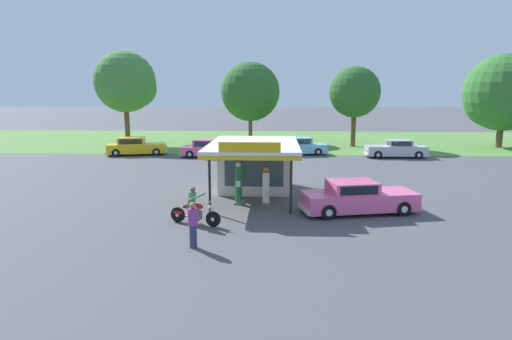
{
  "coord_description": "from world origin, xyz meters",
  "views": [
    {
      "loc": [
        1.54,
        -19.91,
        5.35
      ],
      "look_at": [
        0.51,
        2.45,
        1.4
      ],
      "focal_mm": 30.69,
      "sensor_mm": 36.0,
      "label": 1
    }
  ],
  "objects_px": {
    "featured_classic_sedan": "(358,198)",
    "parked_car_second_row_spare": "(136,147)",
    "gas_pump_offside": "(266,187)",
    "parked_car_back_row_centre": "(296,147)",
    "bystander_strolling_foreground": "(227,155)",
    "gas_pump_nearside": "(238,185)",
    "parked_car_back_row_centre_right": "(211,149)",
    "motorcycle_with_rider": "(194,209)",
    "parked_car_back_row_centre_left": "(396,149)",
    "bystander_leaning_by_kiosk": "(193,224)"
  },
  "relations": [
    {
      "from": "featured_classic_sedan",
      "to": "parked_car_back_row_centre_right",
      "type": "relative_size",
      "value": 1.02
    },
    {
      "from": "gas_pump_offside",
      "to": "featured_classic_sedan",
      "type": "bearing_deg",
      "value": -17.42
    },
    {
      "from": "parked_car_second_row_spare",
      "to": "parked_car_back_row_centre_right",
      "type": "bearing_deg",
      "value": -9.33
    },
    {
      "from": "gas_pump_nearside",
      "to": "gas_pump_offside",
      "type": "relative_size",
      "value": 1.12
    },
    {
      "from": "bystander_leaning_by_kiosk",
      "to": "bystander_strolling_foreground",
      "type": "height_order",
      "value": "bystander_leaning_by_kiosk"
    },
    {
      "from": "parked_car_back_row_centre_left",
      "to": "parked_car_back_row_centre_right",
      "type": "xyz_separation_m",
      "value": [
        -15.54,
        -0.57,
        -0.0
      ]
    },
    {
      "from": "parked_car_back_row_centre",
      "to": "parked_car_back_row_centre_right",
      "type": "xyz_separation_m",
      "value": [
        -7.24,
        -1.84,
        -0.0
      ]
    },
    {
      "from": "featured_classic_sedan",
      "to": "parked_car_back_row_centre",
      "type": "bearing_deg",
      "value": 95.8
    },
    {
      "from": "motorcycle_with_rider",
      "to": "gas_pump_offside",
      "type": "bearing_deg",
      "value": 49.95
    },
    {
      "from": "gas_pump_nearside",
      "to": "bystander_strolling_foreground",
      "type": "height_order",
      "value": "gas_pump_nearside"
    },
    {
      "from": "parked_car_back_row_centre_left",
      "to": "parked_car_second_row_spare",
      "type": "bearing_deg",
      "value": 178.6
    },
    {
      "from": "motorcycle_with_rider",
      "to": "parked_car_back_row_centre_left",
      "type": "xyz_separation_m",
      "value": [
        13.43,
        19.65,
        0.03
      ]
    },
    {
      "from": "gas_pump_nearside",
      "to": "featured_classic_sedan",
      "type": "relative_size",
      "value": 0.38
    },
    {
      "from": "parked_car_back_row_centre",
      "to": "bystander_strolling_foreground",
      "type": "height_order",
      "value": "parked_car_back_row_centre"
    },
    {
      "from": "featured_classic_sedan",
      "to": "bystander_strolling_foreground",
      "type": "relative_size",
      "value": 3.67
    },
    {
      "from": "motorcycle_with_rider",
      "to": "featured_classic_sedan",
      "type": "distance_m",
      "value": 7.35
    },
    {
      "from": "parked_car_back_row_centre_left",
      "to": "bystander_strolling_foreground",
      "type": "relative_size",
      "value": 3.42
    },
    {
      "from": "parked_car_back_row_centre_right",
      "to": "parked_car_second_row_spare",
      "type": "bearing_deg",
      "value": 170.67
    },
    {
      "from": "parked_car_back_row_centre",
      "to": "bystander_leaning_by_kiosk",
      "type": "distance_m",
      "value": 24.14
    },
    {
      "from": "motorcycle_with_rider",
      "to": "featured_classic_sedan",
      "type": "height_order",
      "value": "motorcycle_with_rider"
    },
    {
      "from": "parked_car_back_row_centre_left",
      "to": "parked_car_back_row_centre_right",
      "type": "relative_size",
      "value": 0.95
    },
    {
      "from": "featured_classic_sedan",
      "to": "parked_car_back_row_centre",
      "type": "xyz_separation_m",
      "value": [
        -1.91,
        18.81,
        0.01
      ]
    },
    {
      "from": "motorcycle_with_rider",
      "to": "parked_car_back_row_centre_right",
      "type": "bearing_deg",
      "value": 96.3
    },
    {
      "from": "gas_pump_nearside",
      "to": "bystander_strolling_foreground",
      "type": "relative_size",
      "value": 1.39
    },
    {
      "from": "gas_pump_offside",
      "to": "bystander_leaning_by_kiosk",
      "type": "xyz_separation_m",
      "value": [
        -2.4,
        -6.18,
        0.02
      ]
    },
    {
      "from": "bystander_leaning_by_kiosk",
      "to": "gas_pump_offside",
      "type": "bearing_deg",
      "value": 68.82
    },
    {
      "from": "gas_pump_nearside",
      "to": "parked_car_back_row_centre_right",
      "type": "xyz_separation_m",
      "value": [
        -3.64,
        15.66,
        -0.27
      ]
    },
    {
      "from": "parked_car_second_row_spare",
      "to": "bystander_strolling_foreground",
      "type": "height_order",
      "value": "parked_car_second_row_spare"
    },
    {
      "from": "parked_car_second_row_spare",
      "to": "bystander_strolling_foreground",
      "type": "relative_size",
      "value": 3.61
    },
    {
      "from": "parked_car_back_row_centre_right",
      "to": "motorcycle_with_rider",
      "type": "bearing_deg",
      "value": -83.7
    },
    {
      "from": "motorcycle_with_rider",
      "to": "bystander_leaning_by_kiosk",
      "type": "relative_size",
      "value": 1.35
    },
    {
      "from": "motorcycle_with_rider",
      "to": "parked_car_back_row_centre_right",
      "type": "relative_size",
      "value": 0.41
    },
    {
      "from": "gas_pump_offside",
      "to": "parked_car_back_row_centre_right",
      "type": "relative_size",
      "value": 0.34
    },
    {
      "from": "parked_car_second_row_spare",
      "to": "gas_pump_nearside",
      "type": "bearing_deg",
      "value": -58.07
    },
    {
      "from": "parked_car_back_row_centre_left",
      "to": "parked_car_second_row_spare",
      "type": "distance_m",
      "value": 22.36
    },
    {
      "from": "motorcycle_with_rider",
      "to": "parked_car_back_row_centre_left",
      "type": "bearing_deg",
      "value": 55.65
    },
    {
      "from": "parked_car_second_row_spare",
      "to": "bystander_strolling_foreground",
      "type": "xyz_separation_m",
      "value": [
        8.63,
        -5.4,
        0.07
      ]
    },
    {
      "from": "gas_pump_nearside",
      "to": "motorcycle_with_rider",
      "type": "height_order",
      "value": "gas_pump_nearside"
    },
    {
      "from": "motorcycle_with_rider",
      "to": "bystander_leaning_by_kiosk",
      "type": "distance_m",
      "value": 2.82
    },
    {
      "from": "parked_car_back_row_centre_left",
      "to": "parked_car_back_row_centre",
      "type": "bearing_deg",
      "value": 171.31
    },
    {
      "from": "featured_classic_sedan",
      "to": "parked_car_second_row_spare",
      "type": "xyz_separation_m",
      "value": [
        -15.97,
        18.09,
        0.04
      ]
    },
    {
      "from": "gas_pump_offside",
      "to": "parked_car_second_row_spare",
      "type": "xyz_separation_m",
      "value": [
        -11.79,
        16.78,
        -0.14
      ]
    },
    {
      "from": "gas_pump_offside",
      "to": "parked_car_second_row_spare",
      "type": "height_order",
      "value": "gas_pump_offside"
    },
    {
      "from": "gas_pump_offside",
      "to": "parked_car_back_row_centre_right",
      "type": "height_order",
      "value": "gas_pump_offside"
    },
    {
      "from": "parked_car_back_row_centre",
      "to": "parked_car_back_row_centre_right",
      "type": "height_order",
      "value": "parked_car_back_row_centre"
    },
    {
      "from": "gas_pump_nearside",
      "to": "parked_car_back_row_centre_right",
      "type": "distance_m",
      "value": 16.08
    },
    {
      "from": "motorcycle_with_rider",
      "to": "parked_car_back_row_centre_right",
      "type": "distance_m",
      "value": 19.19
    },
    {
      "from": "gas_pump_nearside",
      "to": "parked_car_back_row_centre",
      "type": "xyz_separation_m",
      "value": [
        3.6,
        17.5,
        -0.27
      ]
    },
    {
      "from": "gas_pump_nearside",
      "to": "parked_car_back_row_centre_left",
      "type": "bearing_deg",
      "value": 53.77
    },
    {
      "from": "gas_pump_nearside",
      "to": "motorcycle_with_rider",
      "type": "distance_m",
      "value": 3.76
    }
  ]
}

